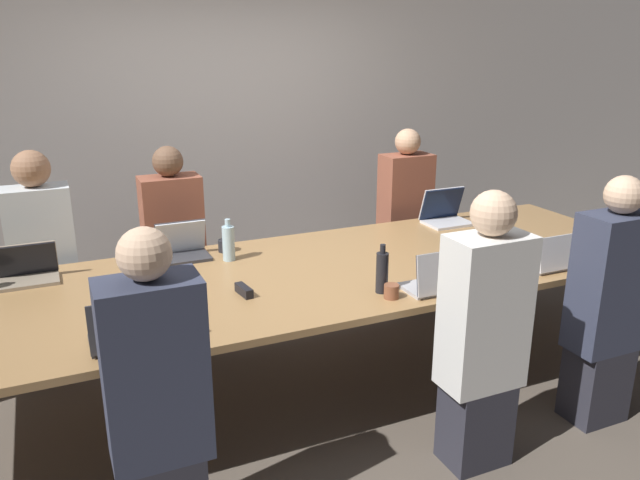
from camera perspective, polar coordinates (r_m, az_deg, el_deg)
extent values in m
plane|color=brown|center=(4.07, -0.87, -13.11)|extent=(24.00, 24.00, 0.00)
cube|color=#BCB7B2|center=(5.32, -9.09, 10.12)|extent=(12.00, 0.06, 2.80)
cube|color=#9E7547|center=(3.74, -0.92, -3.12)|extent=(4.65, 1.45, 0.04)
cylinder|color=#4C4C51|center=(4.73, 26.73, -5.55)|extent=(0.08, 0.08, 0.73)
cylinder|color=#4C4C51|center=(5.42, 18.02, -1.64)|extent=(0.08, 0.08, 0.73)
cube|color=silver|center=(4.77, 11.60, 1.53)|extent=(0.34, 0.25, 0.02)
cube|color=silver|center=(4.81, 11.03, 3.34)|extent=(0.34, 0.08, 0.24)
cube|color=#0F1933|center=(4.80, 11.10, 3.27)|extent=(0.34, 0.08, 0.24)
cube|color=#2D2D38|center=(5.31, 7.53, -2.92)|extent=(0.32, 0.24, 0.45)
cube|color=brown|center=(5.13, 7.80, 3.49)|extent=(0.40, 0.24, 0.77)
sphere|color=tan|center=(5.03, 8.03, 8.90)|extent=(0.21, 0.21, 0.21)
cube|color=#B7B7BC|center=(3.52, 10.12, -4.25)|extent=(0.32, 0.22, 0.02)
cube|color=#B7B7BC|center=(3.39, 11.24, -2.93)|extent=(0.32, 0.04, 0.23)
cube|color=#0F1933|center=(3.40, 11.13, -2.89)|extent=(0.32, 0.04, 0.22)
cube|color=#2D2D38|center=(3.42, 14.00, -15.82)|extent=(0.32, 0.24, 0.45)
cube|color=silver|center=(3.13, 14.83, -6.40)|extent=(0.40, 0.24, 0.77)
sphere|color=beige|center=(2.97, 15.58, 2.38)|extent=(0.22, 0.22, 0.22)
cylinder|color=brown|center=(3.35, 6.55, -4.69)|extent=(0.08, 0.08, 0.08)
cylinder|color=black|center=(3.40, 5.69, -3.01)|extent=(0.07, 0.07, 0.22)
cylinder|color=black|center=(3.35, 5.76, -0.82)|extent=(0.03, 0.03, 0.05)
cube|color=gray|center=(3.91, -25.10, -3.46)|extent=(0.33, 0.20, 0.02)
cube|color=gray|center=(3.95, -25.31, -1.58)|extent=(0.33, 0.07, 0.20)
cube|color=black|center=(3.94, -25.30, -1.67)|extent=(0.33, 0.07, 0.20)
cube|color=#2D2D38|center=(4.56, -23.11, -7.86)|extent=(0.32, 0.24, 0.45)
cube|color=silver|center=(4.35, -24.07, -0.54)|extent=(0.40, 0.24, 0.77)
sphere|color=#9E7051|center=(4.23, -24.92, 5.94)|extent=(0.23, 0.23, 0.23)
cube|color=#333338|center=(3.01, -17.07, -8.68)|extent=(0.34, 0.22, 0.02)
cube|color=#333338|center=(2.87, -16.99, -7.42)|extent=(0.35, 0.04, 0.22)
cube|color=black|center=(2.88, -17.02, -7.36)|extent=(0.34, 0.04, 0.22)
cube|color=#33384C|center=(2.61, -14.86, -11.52)|extent=(0.40, 0.24, 0.77)
sphere|color=beige|center=(2.41, -15.78, -1.25)|extent=(0.21, 0.21, 0.21)
cube|color=#333338|center=(4.01, -12.31, -1.59)|extent=(0.31, 0.22, 0.02)
cube|color=#333338|center=(4.06, -12.67, 0.34)|extent=(0.32, 0.08, 0.21)
cube|color=silver|center=(4.05, -12.64, 0.25)|extent=(0.31, 0.08, 0.21)
cube|color=#2D2D38|center=(4.60, -12.75, -6.60)|extent=(0.32, 0.24, 0.45)
cube|color=brown|center=(4.39, -13.29, 0.72)|extent=(0.40, 0.24, 0.77)
sphere|color=brown|center=(4.27, -13.75, 7.00)|extent=(0.20, 0.20, 0.20)
cylinder|color=#232328|center=(4.11, -8.66, -0.51)|extent=(0.09, 0.09, 0.08)
cylinder|color=#ADD1E0|center=(3.92, -8.36, -0.31)|extent=(0.08, 0.08, 0.22)
cylinder|color=#ADD1E0|center=(3.88, -8.45, 1.56)|extent=(0.03, 0.03, 0.05)
cube|color=silver|center=(4.03, 20.03, -2.19)|extent=(0.31, 0.20, 0.02)
cube|color=silver|center=(3.93, 21.16, -1.09)|extent=(0.31, 0.04, 0.21)
cube|color=silver|center=(3.94, 21.05, -1.06)|extent=(0.31, 0.04, 0.20)
cube|color=#2D2D38|center=(3.98, 23.89, -11.79)|extent=(0.32, 0.24, 0.45)
cube|color=#33384C|center=(3.73, 25.05, -3.53)|extent=(0.40, 0.24, 0.77)
sphere|color=beige|center=(3.60, 26.05, 3.75)|extent=(0.20, 0.20, 0.20)
cube|color=black|center=(3.40, -6.97, -4.60)|extent=(0.06, 0.15, 0.05)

